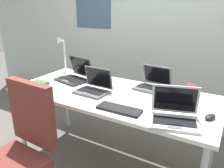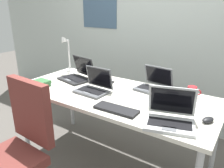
{
  "view_description": "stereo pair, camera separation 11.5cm",
  "coord_description": "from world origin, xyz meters",
  "px_view_note": "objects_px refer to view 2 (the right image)",
  "views": [
    {
      "loc": [
        0.9,
        -1.56,
        1.46
      ],
      "look_at": [
        0.0,
        0.0,
        0.82
      ],
      "focal_mm": 35.47,
      "sensor_mm": 36.0,
      "label": 1
    },
    {
      "loc": [
        1.0,
        -1.5,
        1.46
      ],
      "look_at": [
        0.0,
        0.0,
        0.82
      ],
      "focal_mm": 35.47,
      "sensor_mm": 36.0,
      "label": 2
    }
  ],
  "objects_px": {
    "pill_bottle": "(97,73)",
    "coffee_mug": "(192,92)",
    "external_keyboard": "(116,109)",
    "computer_mouse": "(208,120)",
    "laptop_mid_desk": "(94,87)",
    "office_chair": "(16,161)",
    "laptop_near_mouse": "(170,117)",
    "laptop_far_corner": "(77,75)",
    "cell_phone": "(109,83)",
    "headphones": "(173,103)",
    "book_stack": "(40,83)",
    "desk_lamp": "(67,55)",
    "laptop_back_right": "(153,85)"
  },
  "relations": [
    {
      "from": "desk_lamp",
      "to": "computer_mouse",
      "type": "xyz_separation_m",
      "value": [
        1.61,
        -0.36,
        -0.18
      ]
    },
    {
      "from": "pill_bottle",
      "to": "coffee_mug",
      "type": "distance_m",
      "value": 1.01
    },
    {
      "from": "laptop_mid_desk",
      "to": "book_stack",
      "type": "relative_size",
      "value": 1.62
    },
    {
      "from": "laptop_near_mouse",
      "to": "computer_mouse",
      "type": "distance_m",
      "value": 0.26
    },
    {
      "from": "laptop_near_mouse",
      "to": "office_chair",
      "type": "relative_size",
      "value": 0.38
    },
    {
      "from": "laptop_near_mouse",
      "to": "office_chair",
      "type": "xyz_separation_m",
      "value": [
        -0.93,
        -0.54,
        -0.39
      ]
    },
    {
      "from": "coffee_mug",
      "to": "laptop_mid_desk",
      "type": "bearing_deg",
      "value": -153.93
    },
    {
      "from": "book_stack",
      "to": "laptop_back_right",
      "type": "bearing_deg",
      "value": 28.73
    },
    {
      "from": "desk_lamp",
      "to": "coffee_mug",
      "type": "relative_size",
      "value": 3.54
    },
    {
      "from": "laptop_mid_desk",
      "to": "headphones",
      "type": "relative_size",
      "value": 1.35
    },
    {
      "from": "desk_lamp",
      "to": "office_chair",
      "type": "distance_m",
      "value": 1.29
    },
    {
      "from": "desk_lamp",
      "to": "headphones",
      "type": "relative_size",
      "value": 1.87
    },
    {
      "from": "headphones",
      "to": "cell_phone",
      "type": "bearing_deg",
      "value": 168.82
    },
    {
      "from": "desk_lamp",
      "to": "headphones",
      "type": "height_order",
      "value": "desk_lamp"
    },
    {
      "from": "cell_phone",
      "to": "office_chair",
      "type": "distance_m",
      "value": 1.04
    },
    {
      "from": "external_keyboard",
      "to": "office_chair",
      "type": "relative_size",
      "value": 0.34
    },
    {
      "from": "pill_bottle",
      "to": "coffee_mug",
      "type": "bearing_deg",
      "value": -0.03
    },
    {
      "from": "book_stack",
      "to": "computer_mouse",
      "type": "bearing_deg",
      "value": 6.05
    },
    {
      "from": "cell_phone",
      "to": "coffee_mug",
      "type": "relative_size",
      "value": 1.2
    },
    {
      "from": "computer_mouse",
      "to": "office_chair",
      "type": "height_order",
      "value": "office_chair"
    },
    {
      "from": "laptop_mid_desk",
      "to": "laptop_near_mouse",
      "type": "bearing_deg",
      "value": -12.74
    },
    {
      "from": "computer_mouse",
      "to": "desk_lamp",
      "type": "bearing_deg",
      "value": -168.24
    },
    {
      "from": "pill_bottle",
      "to": "book_stack",
      "type": "xyz_separation_m",
      "value": [
        -0.26,
        -0.54,
        -0.01
      ]
    },
    {
      "from": "headphones",
      "to": "coffee_mug",
      "type": "height_order",
      "value": "coffee_mug"
    },
    {
      "from": "coffee_mug",
      "to": "pill_bottle",
      "type": "bearing_deg",
      "value": 179.97
    },
    {
      "from": "laptop_back_right",
      "to": "office_chair",
      "type": "distance_m",
      "value": 1.27
    },
    {
      "from": "office_chair",
      "to": "book_stack",
      "type": "bearing_deg",
      "value": 122.04
    },
    {
      "from": "cell_phone",
      "to": "coffee_mug",
      "type": "distance_m",
      "value": 0.78
    },
    {
      "from": "laptop_mid_desk",
      "to": "cell_phone",
      "type": "xyz_separation_m",
      "value": [
        -0.01,
        0.25,
        -0.04
      ]
    },
    {
      "from": "external_keyboard",
      "to": "office_chair",
      "type": "xyz_separation_m",
      "value": [
        -0.54,
        -0.51,
        -0.35
      ]
    },
    {
      "from": "cell_phone",
      "to": "office_chair",
      "type": "relative_size",
      "value": 0.14
    },
    {
      "from": "headphones",
      "to": "office_chair",
      "type": "xyz_separation_m",
      "value": [
        -0.85,
        -0.83,
        -0.36
      ]
    },
    {
      "from": "desk_lamp",
      "to": "laptop_mid_desk",
      "type": "bearing_deg",
      "value": -27.92
    },
    {
      "from": "book_stack",
      "to": "coffee_mug",
      "type": "relative_size",
      "value": 1.58
    },
    {
      "from": "laptop_far_corner",
      "to": "headphones",
      "type": "relative_size",
      "value": 1.68
    },
    {
      "from": "laptop_far_corner",
      "to": "book_stack",
      "type": "distance_m",
      "value": 0.38
    },
    {
      "from": "computer_mouse",
      "to": "headphones",
      "type": "distance_m",
      "value": 0.31
    },
    {
      "from": "laptop_back_right",
      "to": "laptop_near_mouse",
      "type": "bearing_deg",
      "value": -56.39
    },
    {
      "from": "laptop_near_mouse",
      "to": "headphones",
      "type": "xyz_separation_m",
      "value": [
        -0.08,
        0.28,
        -0.03
      ]
    },
    {
      "from": "laptop_mid_desk",
      "to": "external_keyboard",
      "type": "height_order",
      "value": "laptop_mid_desk"
    },
    {
      "from": "laptop_mid_desk",
      "to": "office_chair",
      "type": "xyz_separation_m",
      "value": [
        -0.17,
        -0.72,
        -0.39
      ]
    },
    {
      "from": "desk_lamp",
      "to": "headphones",
      "type": "bearing_deg",
      "value": -10.04
    },
    {
      "from": "laptop_back_right",
      "to": "external_keyboard",
      "type": "distance_m",
      "value": 0.55
    },
    {
      "from": "laptop_far_corner",
      "to": "laptop_back_right",
      "type": "bearing_deg",
      "value": 11.52
    },
    {
      "from": "external_keyboard",
      "to": "computer_mouse",
      "type": "relative_size",
      "value": 3.44
    },
    {
      "from": "laptop_mid_desk",
      "to": "office_chair",
      "type": "relative_size",
      "value": 0.3
    },
    {
      "from": "laptop_back_right",
      "to": "laptop_mid_desk",
      "type": "bearing_deg",
      "value": -141.16
    },
    {
      "from": "laptop_near_mouse",
      "to": "laptop_far_corner",
      "type": "bearing_deg",
      "value": 162.55
    },
    {
      "from": "cell_phone",
      "to": "headphones",
      "type": "height_order",
      "value": "headphones"
    },
    {
      "from": "cell_phone",
      "to": "laptop_near_mouse",
      "type": "bearing_deg",
      "value": -33.59
    }
  ]
}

